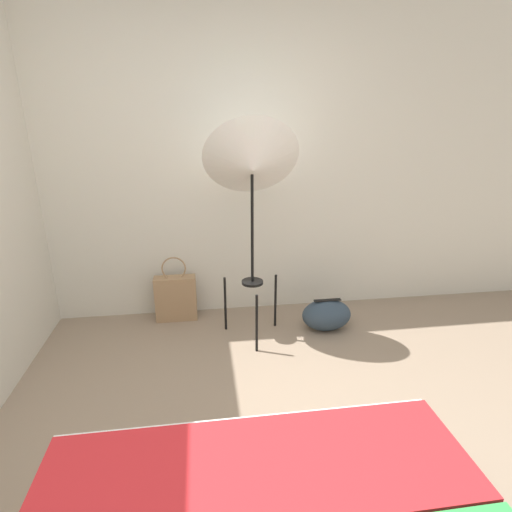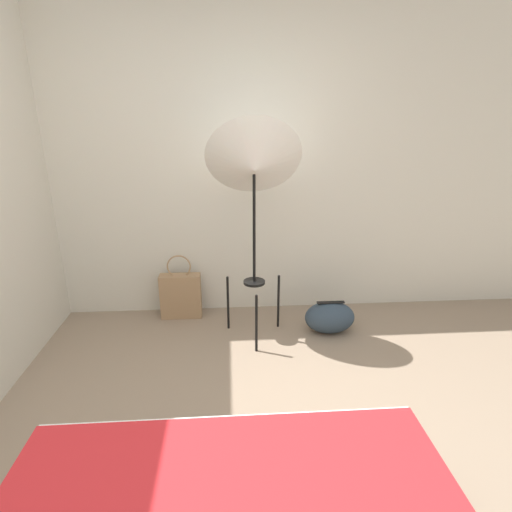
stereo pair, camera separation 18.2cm
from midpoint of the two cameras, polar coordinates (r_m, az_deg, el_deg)
wall_back at (r=3.36m, az=-9.33°, el=12.81°), size 8.00×0.05×2.60m
photo_umbrella at (r=2.85m, az=-2.45°, el=12.64°), size 0.69×0.52×1.68m
tote_bag at (r=3.51m, az=-12.85°, el=-5.82°), size 0.35×0.12×0.57m
duffel_bag at (r=3.34m, az=8.49°, el=-8.34°), size 0.40×0.26×0.27m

